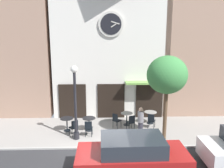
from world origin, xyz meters
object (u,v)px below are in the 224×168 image
Objects in this scene: cafe_chair_curbside at (116,120)px; cafe_table_leftmost at (89,121)px; cafe_chair_left_end at (89,127)px; parked_car_red at (132,156)px; cafe_table_near_curb at (150,115)px; street_tree at (167,75)px; cafe_table_center_left at (67,122)px; cafe_chair_mid_row at (131,121)px; cafe_chair_corner at (151,120)px; pedestrian_grey at (141,122)px; cafe_table_near_door at (127,116)px; street_lamp at (75,103)px; cafe_chair_by_entrance at (74,127)px.

cafe_table_leftmost is at bearing -168.23° from cafe_chair_curbside.
cafe_table_leftmost is at bearing 92.39° from cafe_chair_left_end.
parked_car_red is (1.98, -4.33, 0.20)m from cafe_table_leftmost.
cafe_table_near_curb is 0.17× the size of parked_car_red.
cafe_table_center_left is at bearing 167.03° from street_tree.
cafe_chair_mid_row is (-1.62, 1.22, -2.88)m from street_tree.
pedestrian_grey is at bearing -124.97° from cafe_chair_corner.
cafe_chair_left_end is at bearing -143.88° from cafe_table_near_door.
cafe_chair_left_end is at bearing 118.96° from parked_car_red.
cafe_chair_corner is 0.21× the size of parked_car_red.
cafe_table_near_curb is at bearing 17.89° from cafe_chair_curbside.
cafe_chair_curbside is at bearing 32.77° from street_lamp.
street_lamp is 1.88m from cafe_table_leftmost.
cafe_table_near_curb is 0.45× the size of pedestrian_grey.
cafe_chair_mid_row is at bearing -77.61° from cafe_table_near_door.
cafe_chair_left_end is at bearing -153.62° from cafe_table_near_curb.
cafe_table_near_door is at bearing 35.28° from cafe_chair_curbside.
cafe_table_center_left is at bearing 121.43° from street_lamp.
cafe_chair_mid_row is (3.70, -0.01, -0.02)m from cafe_table_center_left.
cafe_chair_by_entrance is at bearing 173.76° from street_tree.
cafe_chair_curbside is (2.18, 1.40, -1.46)m from street_lamp.
cafe_chair_mid_row is 1.09m from pedestrian_grey.
street_lamp reaches higher than cafe_table_near_door.
street_lamp is 4.34× the size of cafe_chair_mid_row.
cafe_chair_corner is at bearing 16.96° from street_lamp.
street_tree is 5.72× the size of cafe_table_near_door.
cafe_chair_curbside is at bearing 94.88° from parked_car_red.
cafe_chair_left_end is at bearing -164.01° from cafe_chair_corner.
cafe_chair_mid_row is at bearing 18.89° from cafe_chair_left_end.
cafe_chair_mid_row is at bearing 0.16° from cafe_table_leftmost.
cafe_chair_left_end is at bearing -143.51° from cafe_chair_curbside.
cafe_chair_corner is at bearing -2.97° from cafe_chair_curbside.
street_lamp reaches higher than cafe_chair_corner.
cafe_chair_curbside is (1.55, 1.14, 0.00)m from cafe_chair_left_end.
cafe_chair_by_entrance is 0.54× the size of pedestrian_grey.
cafe_chair_curbside is at bearing 23.35° from cafe_chair_by_entrance.
street_lamp reaches higher than cafe_chair_by_entrance.
cafe_table_center_left is 1.54m from cafe_chair_left_end.
cafe_chair_by_entrance reaches higher than cafe_table_near_curb.
cafe_chair_by_entrance is at bearing -156.65° from cafe_chair_curbside.
pedestrian_grey is 3.47m from parked_car_red.
cafe_chair_corner is at bearing 69.80° from parked_car_red.
street_lamp is at bearing 178.32° from street_tree.
cafe_chair_mid_row is (3.03, 1.08, -1.46)m from street_lamp.
street_lamp is 5.09× the size of cafe_table_leftmost.
pedestrian_grey is (0.57, -1.77, 0.31)m from cafe_table_near_door.
cafe_table_center_left is at bearing -177.60° from cafe_chair_corner.
cafe_chair_curbside is (2.35, 1.01, 0.00)m from cafe_chair_by_entrance.
cafe_table_leftmost is at bearing -176.52° from cafe_chair_corner.
street_lamp reaches higher than cafe_chair_mid_row.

